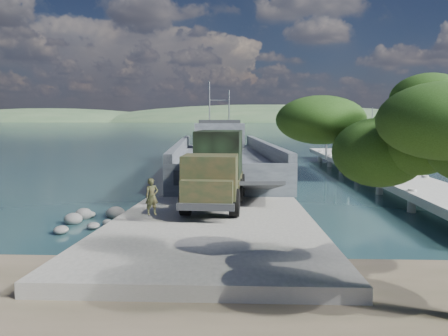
# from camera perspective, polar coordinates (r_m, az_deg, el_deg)

# --- Properties ---
(ground) EXTENTS (1400.00, 1400.00, 0.00)m
(ground) POSITION_cam_1_polar(r_m,az_deg,el_deg) (22.31, -1.36, -7.73)
(ground) COLOR #1C4144
(ground) RESTS_ON ground
(boat_ramp) EXTENTS (10.00, 18.00, 0.50)m
(boat_ramp) POSITION_cam_1_polar(r_m,az_deg,el_deg) (21.29, -1.53, -7.75)
(boat_ramp) COLOR gray
(boat_ramp) RESTS_ON ground
(shoreline_rocks) EXTENTS (3.20, 5.60, 0.90)m
(shoreline_rocks) POSITION_cam_1_polar(r_m,az_deg,el_deg) (23.99, -16.34, -6.99)
(shoreline_rocks) COLOR #5B5B59
(shoreline_rocks) RESTS_ON ground
(distant_headlands) EXTENTS (1000.00, 240.00, 48.00)m
(distant_headlands) POSITION_cam_1_polar(r_m,az_deg,el_deg) (583.63, 7.09, 5.99)
(distant_headlands) COLOR #395C3A
(distant_headlands) RESTS_ON ground
(pier) EXTENTS (6.40, 44.00, 6.10)m
(pier) POSITION_cam_1_polar(r_m,az_deg,el_deg) (42.17, 18.26, 0.92)
(pier) COLOR #A9A79F
(pier) RESTS_ON ground
(landing_craft) EXTENTS (11.74, 36.93, 10.81)m
(landing_craft) POSITION_cam_1_polar(r_m,az_deg,el_deg) (45.29, -0.22, 0.71)
(landing_craft) COLOR #3F444A
(landing_craft) RESTS_ON ground
(military_truck) EXTENTS (3.39, 9.26, 4.23)m
(military_truck) POSITION_cam_1_polar(r_m,az_deg,el_deg) (25.39, -0.97, -0.00)
(military_truck) COLOR black
(military_truck) RESTS_ON boat_ramp
(soldier) EXTENTS (0.77, 0.69, 1.76)m
(soldier) POSITION_cam_1_polar(r_m,az_deg,el_deg) (21.24, -9.39, -4.74)
(soldier) COLOR #1F311B
(soldier) RESTS_ON boat_ramp
(sailboat_near) EXTENTS (1.83, 5.68, 6.86)m
(sailboat_near) POSITION_cam_1_polar(r_m,az_deg,el_deg) (53.12, 18.63, 0.67)
(sailboat_near) COLOR silver
(sailboat_near) RESTS_ON ground
(sailboat_far) EXTENTS (3.14, 5.26, 6.17)m
(sailboat_far) POSITION_cam_1_polar(r_m,az_deg,el_deg) (59.30, 20.37, 1.15)
(sailboat_far) COLOR silver
(sailboat_far) RESTS_ON ground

